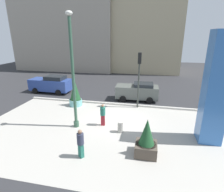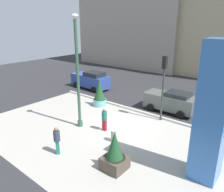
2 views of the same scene
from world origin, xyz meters
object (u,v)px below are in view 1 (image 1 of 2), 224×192
Objects in this scene: pedestrian_on_sidewalk at (81,142)px; traffic_light_corner at (139,72)px; art_pillar_blue at (216,90)px; lamp_post at (73,76)px; pedestrian_crossing at (103,114)px; car_curb_west at (51,84)px; car_passing_lane at (137,91)px; potted_plant_near_left at (75,94)px; concrete_bollard at (120,127)px; potted_plant_near_right at (146,140)px.

traffic_light_corner is at bearing 72.86° from pedestrian_on_sidewalk.
art_pillar_blue is 8.02m from pedestrian_on_sidewalk.
pedestrian_crossing is at bearing 18.18° from lamp_post.
car_curb_west is (-9.89, 2.61, -2.28)m from traffic_light_corner.
car_passing_lane is at bearing 71.69° from pedestrian_crossing.
potted_plant_near_left is 6.03m from car_passing_lane.
traffic_light_corner is 3.08m from car_passing_lane.
car_passing_lane reaches higher than concrete_bollard.
pedestrian_on_sidewalk is (-0.21, -3.75, 0.01)m from pedestrian_crossing.
car_passing_lane is (-1.15, 8.76, 0.03)m from potted_plant_near_right.
lamp_post is 3.13× the size of potted_plant_near_left.
lamp_post is at bearing -161.82° from pedestrian_crossing.
art_pillar_blue is at bearing -44.42° from traffic_light_corner.
pedestrian_crossing is (-1.97, -5.95, -0.01)m from car_passing_lane.
concrete_bollard is (-5.39, -0.15, -2.86)m from art_pillar_blue.
art_pillar_blue is at bearing -53.58° from car_passing_lane.
lamp_post is 1.64× the size of car_curb_west.
potted_plant_near_right is at bearing -148.47° from art_pillar_blue.
pedestrian_crossing is (-1.38, 0.72, 0.52)m from concrete_bollard.
car_curb_west is (-9.10, 7.28, 0.59)m from concrete_bollard.
car_curb_west is 10.13m from pedestrian_crossing.
potted_plant_near_right is 3.46m from pedestrian_on_sidewalk.
potted_plant_near_left is 6.04m from traffic_light_corner.
car_curb_west is at bearing 165.19° from traffic_light_corner.
potted_plant_near_left is (-6.55, 6.08, 0.21)m from potted_plant_near_right.
lamp_post is 4.93m from potted_plant_near_left.
concrete_bollard is at bearing -38.66° from car_curb_west.
concrete_bollard is at bearing -95.03° from car_passing_lane.
art_pillar_blue reaches higher than potted_plant_near_right.
car_curb_west is 9.71m from car_passing_lane.
car_passing_lane is 2.56× the size of pedestrian_on_sidewalk.
traffic_light_corner is 1.16× the size of car_passing_lane.
potted_plant_near_left reaches higher than car_curb_west.
art_pillar_blue is 3.10× the size of potted_plant_near_right.
traffic_light_corner is (-0.95, 6.76, 2.37)m from potted_plant_near_right.
concrete_bollard is (3.17, -0.13, -3.30)m from lamp_post.
potted_plant_near_right is (-3.65, -2.24, -2.35)m from art_pillar_blue.
potted_plant_near_right is (4.91, -2.22, -2.80)m from lamp_post.
pedestrian_on_sidewalk is (-6.98, -3.19, -2.33)m from art_pillar_blue.
art_pillar_blue is at bearing 24.52° from pedestrian_on_sidewalk.
art_pillar_blue is at bearing 1.60° from concrete_bollard.
car_passing_lane is at bearing -3.63° from car_curb_west.
art_pillar_blue is 6.45m from traffic_light_corner.
potted_plant_near_left is at bearing 140.32° from concrete_bollard.
art_pillar_blue reaches higher than potted_plant_near_left.
pedestrian_on_sidewalk is (3.22, -7.03, -0.19)m from potted_plant_near_left.
art_pillar_blue is 8.62× the size of concrete_bollard.
lamp_post is at bearing -50.32° from car_curb_west.
car_curb_west is at bearing 153.81° from art_pillar_blue.
concrete_bollard is 0.16× the size of car_curb_west.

